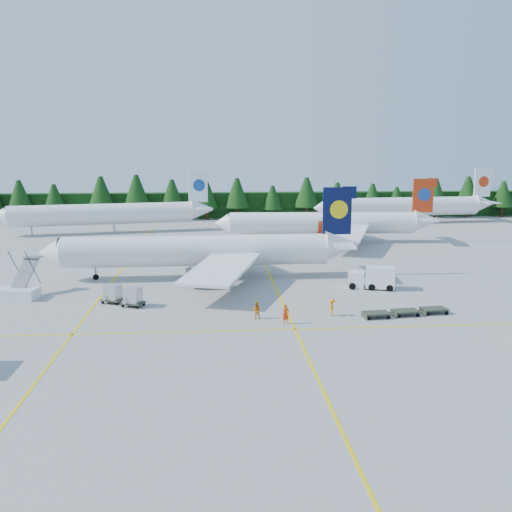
{
  "coord_description": "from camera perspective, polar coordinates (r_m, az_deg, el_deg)",
  "views": [
    {
      "loc": [
        -1.35,
        -55.61,
        16.21
      ],
      "look_at": [
        3.8,
        12.0,
        3.5
      ],
      "focal_mm": 40.0,
      "sensor_mm": 36.0,
      "label": 1
    }
  ],
  "objects": [
    {
      "name": "airliner_navy",
      "position": [
        72.88,
        -6.52,
        0.46
      ],
      "size": [
        39.43,
        32.46,
        11.47
      ],
      "rotation": [
        0.0,
        0.0,
        0.02
      ],
      "color": "white",
      "rests_on": "ground"
    },
    {
      "name": "airliner_red",
      "position": [
        101.23,
        6.29,
        3.26
      ],
      "size": [
        38.48,
        31.62,
        11.18
      ],
      "rotation": [
        0.0,
        0.0,
        -0.05
      ],
      "color": "white",
      "rests_on": "ground"
    },
    {
      "name": "ground",
      "position": [
        57.94,
        -2.86,
        -5.64
      ],
      "size": [
        320.0,
        320.0,
        0.0
      ],
      "primitive_type": "plane",
      "color": "#9E9D98",
      "rests_on": "ground"
    },
    {
      "name": "taxi_stripe_a",
      "position": [
        78.35,
        -13.55,
        -1.62
      ],
      "size": [
        0.25,
        120.0,
        0.01
      ],
      "primitive_type": "cube",
      "color": "yellow",
      "rests_on": "ground"
    },
    {
      "name": "crew_b",
      "position": [
        55.59,
        0.04,
        -5.43
      ],
      "size": [
        0.82,
        0.64,
        1.68
      ],
      "primitive_type": "imported",
      "rotation": [
        0.0,
        0.0,
        3.13
      ],
      "color": "orange",
      "rests_on": "ground"
    },
    {
      "name": "taxi_stripe_cross",
      "position": [
        52.2,
        -2.68,
        -7.48
      ],
      "size": [
        80.0,
        0.25,
        0.01
      ],
      "primitive_type": "cube",
      "color": "yellow",
      "rests_on": "ground"
    },
    {
      "name": "uld_pair",
      "position": [
        61.96,
        -13.18,
        -3.76
      ],
      "size": [
        5.0,
        3.92,
        1.67
      ],
      "rotation": [
        0.0,
        0.0,
        -0.4
      ],
      "color": "#313627",
      "rests_on": "ground"
    },
    {
      "name": "taxi_stripe_b",
      "position": [
        77.67,
        1.17,
        -1.43
      ],
      "size": [
        0.25,
        120.0,
        0.01
      ],
      "primitive_type": "cube",
      "color": "yellow",
      "rests_on": "ground"
    },
    {
      "name": "treeline_hedge",
      "position": [
        138.24,
        -3.79,
        5.11
      ],
      "size": [
        220.0,
        4.0,
        6.0
      ],
      "primitive_type": "cube",
      "color": "black",
      "rests_on": "ground"
    },
    {
      "name": "crew_c",
      "position": [
        57.0,
        7.63,
        -5.11
      ],
      "size": [
        0.66,
        0.81,
        1.71
      ],
      "primitive_type": "imported",
      "rotation": [
        0.0,
        0.0,
        1.28
      ],
      "color": "orange",
      "rests_on": "ground"
    },
    {
      "name": "service_truck",
      "position": [
        68.62,
        11.49,
        -2.16
      ],
      "size": [
        5.73,
        3.41,
        2.6
      ],
      "rotation": [
        0.0,
        0.0,
        -0.29
      ],
      "color": "white",
      "rests_on": "ground"
    },
    {
      "name": "airliner_far_left",
      "position": [
        116.06,
        -15.66,
        4.07
      ],
      "size": [
        40.93,
        11.09,
        12.0
      ],
      "rotation": [
        0.0,
        0.0,
        0.19
      ],
      "color": "white",
      "rests_on": "ground"
    },
    {
      "name": "airliner_far_right",
      "position": [
        130.82,
        13.96,
        4.85
      ],
      "size": [
        41.29,
        7.61,
        12.01
      ],
      "rotation": [
        0.0,
        0.0,
        0.09
      ],
      "color": "white",
      "rests_on": "ground"
    },
    {
      "name": "airstairs",
      "position": [
        68.29,
        -22.69,
        -3.2
      ],
      "size": [
        4.81,
        6.53,
        4.04
      ],
      "rotation": [
        0.0,
        0.0,
        -0.17
      ],
      "color": "white",
      "rests_on": "ground"
    },
    {
      "name": "dolly_train",
      "position": [
        58.56,
        14.73,
        -5.33
      ],
      "size": [
        8.88,
        2.83,
        0.15
      ],
      "rotation": [
        0.0,
        0.0,
        0.1
      ],
      "color": "#313627",
      "rests_on": "ground"
    },
    {
      "name": "crew_a",
      "position": [
        54.0,
        2.99,
        -5.83
      ],
      "size": [
        0.78,
        0.64,
        1.86
      ],
      "primitive_type": "imported",
      "rotation": [
        0.0,
        0.0,
        0.33
      ],
      "color": "#F53905",
      "rests_on": "ground"
    }
  ]
}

